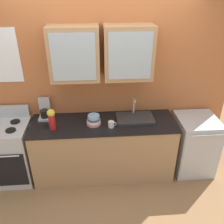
{
  "coord_description": "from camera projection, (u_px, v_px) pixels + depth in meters",
  "views": [
    {
      "loc": [
        -0.1,
        -2.82,
        2.61
      ],
      "look_at": [
        0.12,
        0.0,
        1.05
      ],
      "focal_mm": 38.44,
      "sensor_mm": 36.0,
      "label": 1
    }
  ],
  "objects": [
    {
      "name": "sink_faucet",
      "position": [
        135.0,
        118.0,
        3.39
      ],
      "size": [
        0.52,
        0.35,
        0.27
      ],
      "color": "#2D2D30",
      "rests_on": "counter"
    },
    {
      "name": "counter",
      "position": [
        104.0,
        148.0,
        3.52
      ],
      "size": [
        2.01,
        0.64,
        0.88
      ],
      "color": "#A87F56",
      "rests_on": "ground_plane"
    },
    {
      "name": "bowl_stack",
      "position": [
        94.0,
        120.0,
        3.24
      ],
      "size": [
        0.2,
        0.2,
        0.14
      ],
      "color": "#D87F84",
      "rests_on": "counter"
    },
    {
      "name": "back_wall_unit",
      "position": [
        101.0,
        71.0,
        3.28
      ],
      "size": [
        3.73,
        0.43,
        2.89
      ],
      "color": "#B76638",
      "rests_on": "ground_plane"
    },
    {
      "name": "coffee_maker",
      "position": [
        45.0,
        111.0,
        3.39
      ],
      "size": [
        0.17,
        0.2,
        0.29
      ],
      "color": "#B7B7BC",
      "rests_on": "counter"
    },
    {
      "name": "cup_near_sink",
      "position": [
        111.0,
        124.0,
        3.19
      ],
      "size": [
        0.11,
        0.08,
        0.09
      ],
      "color": "silver",
      "rests_on": "counter"
    },
    {
      "name": "stove_range",
      "position": [
        9.0,
        152.0,
        3.42
      ],
      "size": [
        0.66,
        0.62,
        1.06
      ],
      "color": "silver",
      "rests_on": "ground_plane"
    },
    {
      "name": "dishwasher",
      "position": [
        194.0,
        144.0,
        3.6
      ],
      "size": [
        0.57,
        0.63,
        0.88
      ],
      "color": "silver",
      "rests_on": "ground_plane"
    },
    {
      "name": "vase",
      "position": [
        52.0,
        119.0,
        3.09
      ],
      "size": [
        0.1,
        0.1,
        0.29
      ],
      "color": "#B21E1E",
      "rests_on": "counter"
    },
    {
      "name": "ground_plane",
      "position": [
        104.0,
        171.0,
        3.73
      ],
      "size": [
        10.0,
        10.0,
        0.0
      ],
      "primitive_type": "plane",
      "color": "#936B47"
    }
  ]
}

